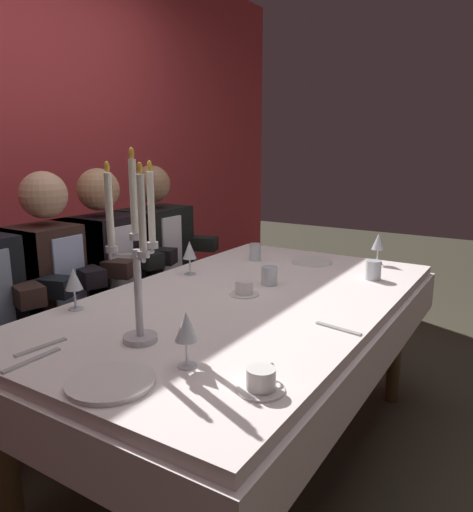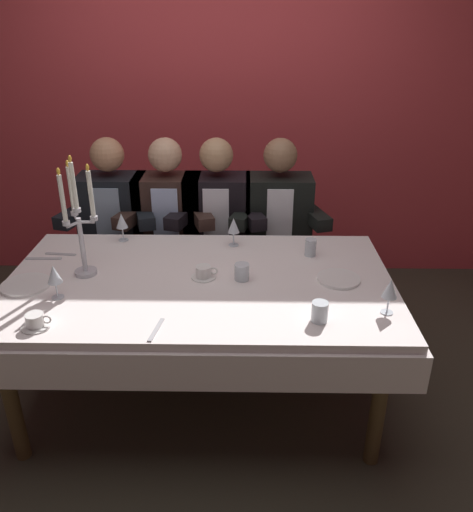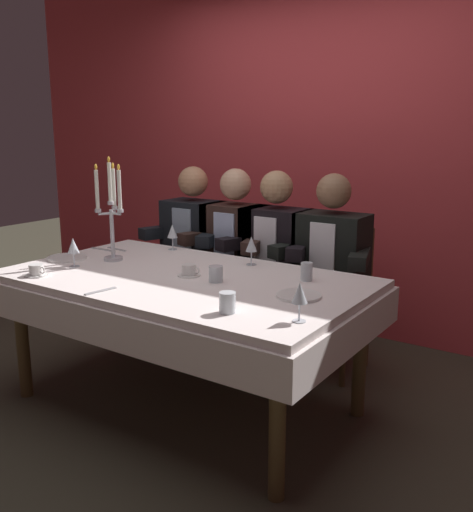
{
  "view_description": "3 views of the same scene",
  "coord_description": "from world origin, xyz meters",
  "px_view_note": "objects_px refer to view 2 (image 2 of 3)",
  "views": [
    {
      "loc": [
        -1.63,
        -0.98,
        1.35
      ],
      "look_at": [
        0.15,
        0.13,
        0.87
      ],
      "focal_mm": 33.85,
      "sensor_mm": 36.0,
      "label": 1
    },
    {
      "loc": [
        0.22,
        -2.22,
        1.93
      ],
      "look_at": [
        0.18,
        0.1,
        0.82
      ],
      "focal_mm": 35.95,
      "sensor_mm": 36.0,
      "label": 2
    },
    {
      "loc": [
        1.87,
        -2.26,
        1.51
      ],
      "look_at": [
        0.28,
        0.09,
        0.87
      ],
      "focal_mm": 40.11,
      "sensor_mm": 36.0,
      "label": 3
    }
  ],
  "objects_px": {
    "seated_diner_0": "(114,215)",
    "wine_glass_3": "(390,290)",
    "wine_glass_1": "(122,222)",
    "wine_glass_2": "(234,226)",
    "dining_table": "(200,300)",
    "candelabra": "(79,223)",
    "coffee_cup_1": "(36,321)",
    "dinner_plate_1": "(26,285)",
    "wine_glass_0": "(54,275)",
    "water_tumbler_2": "(320,312)",
    "water_tumbler_0": "(242,272)",
    "seated_diner_2": "(217,215)",
    "water_tumbler_1": "(311,247)",
    "coffee_cup_0": "(204,273)",
    "seated_diner_1": "(169,215)",
    "seated_diner_3": "(278,216)",
    "dinner_plate_0": "(339,279)"
  },
  "relations": [
    {
      "from": "seated_diner_0",
      "to": "wine_glass_3",
      "type": "bearing_deg",
      "value": -38.76
    },
    {
      "from": "wine_glass_1",
      "to": "wine_glass_2",
      "type": "distance_m",
      "value": 0.64
    },
    {
      "from": "dining_table",
      "to": "candelabra",
      "type": "relative_size",
      "value": 3.21
    },
    {
      "from": "coffee_cup_1",
      "to": "dinner_plate_1",
      "type": "bearing_deg",
      "value": 117.41
    },
    {
      "from": "dining_table",
      "to": "wine_glass_1",
      "type": "distance_m",
      "value": 0.71
    },
    {
      "from": "wine_glass_0",
      "to": "water_tumbler_2",
      "type": "bearing_deg",
      "value": -8.61
    },
    {
      "from": "candelabra",
      "to": "wine_glass_2",
      "type": "bearing_deg",
      "value": 26.24
    },
    {
      "from": "wine_glass_1",
      "to": "water_tumbler_2",
      "type": "bearing_deg",
      "value": -39.45
    },
    {
      "from": "dining_table",
      "to": "water_tumbler_0",
      "type": "distance_m",
      "value": 0.26
    },
    {
      "from": "wine_glass_2",
      "to": "seated_diner_2",
      "type": "height_order",
      "value": "seated_diner_2"
    },
    {
      "from": "dinner_plate_1",
      "to": "water_tumbler_2",
      "type": "relative_size",
      "value": 2.61
    },
    {
      "from": "water_tumbler_0",
      "to": "water_tumbler_1",
      "type": "distance_m",
      "value": 0.47
    },
    {
      "from": "wine_glass_0",
      "to": "coffee_cup_0",
      "type": "relative_size",
      "value": 1.24
    },
    {
      "from": "candelabra",
      "to": "seated_diner_1",
      "type": "bearing_deg",
      "value": 70.22
    },
    {
      "from": "coffee_cup_1",
      "to": "dining_table",
      "type": "bearing_deg",
      "value": 34.06
    },
    {
      "from": "seated_diner_1",
      "to": "seated_diner_3",
      "type": "distance_m",
      "value": 0.71
    },
    {
      "from": "coffee_cup_1",
      "to": "water_tumbler_1",
      "type": "bearing_deg",
      "value": 30.44
    },
    {
      "from": "wine_glass_3",
      "to": "seated_diner_2",
      "type": "bearing_deg",
      "value": 124.07
    },
    {
      "from": "water_tumbler_2",
      "to": "seated_diner_1",
      "type": "distance_m",
      "value": 1.5
    },
    {
      "from": "dinner_plate_1",
      "to": "wine_glass_2",
      "type": "height_order",
      "value": "wine_glass_2"
    },
    {
      "from": "candelabra",
      "to": "wine_glass_1",
      "type": "bearing_deg",
      "value": 76.98
    },
    {
      "from": "dining_table",
      "to": "wine_glass_3",
      "type": "distance_m",
      "value": 0.93
    },
    {
      "from": "candelabra",
      "to": "wine_glass_2",
      "type": "height_order",
      "value": "candelabra"
    },
    {
      "from": "dinner_plate_0",
      "to": "wine_glass_3",
      "type": "relative_size",
      "value": 1.29
    },
    {
      "from": "coffee_cup_0",
      "to": "seated_diner_2",
      "type": "relative_size",
      "value": 0.11
    },
    {
      "from": "candelabra",
      "to": "water_tumbler_2",
      "type": "relative_size",
      "value": 6.73
    },
    {
      "from": "seated_diner_3",
      "to": "dinner_plate_0",
      "type": "bearing_deg",
      "value": -74.54
    },
    {
      "from": "candelabra",
      "to": "water_tumbler_0",
      "type": "bearing_deg",
      "value": -3.66
    },
    {
      "from": "candelabra",
      "to": "seated_diner_3",
      "type": "distance_m",
      "value": 1.34
    },
    {
      "from": "dining_table",
      "to": "water_tumbler_1",
      "type": "distance_m",
      "value": 0.66
    },
    {
      "from": "water_tumbler_0",
      "to": "seated_diner_3",
      "type": "xyz_separation_m",
      "value": [
        0.23,
        0.89,
        -0.05
      ]
    },
    {
      "from": "dinner_plate_0",
      "to": "coffee_cup_0",
      "type": "distance_m",
      "value": 0.66
    },
    {
      "from": "water_tumbler_1",
      "to": "candelabra",
      "type": "bearing_deg",
      "value": -168.34
    },
    {
      "from": "water_tumbler_1",
      "to": "seated_diner_2",
      "type": "xyz_separation_m",
      "value": [
        -0.53,
        0.6,
        -0.05
      ]
    },
    {
      "from": "wine_glass_1",
      "to": "seated_diner_1",
      "type": "bearing_deg",
      "value": 63.94
    },
    {
      "from": "wine_glass_1",
      "to": "wine_glass_3",
      "type": "distance_m",
      "value": 1.53
    },
    {
      "from": "water_tumbler_1",
      "to": "wine_glass_0",
      "type": "bearing_deg",
      "value": -158.66
    },
    {
      "from": "seated_diner_1",
      "to": "seated_diner_2",
      "type": "relative_size",
      "value": 1.0
    },
    {
      "from": "candelabra",
      "to": "seated_diner_3",
      "type": "relative_size",
      "value": 0.49
    },
    {
      "from": "wine_glass_1",
      "to": "coffee_cup_1",
      "type": "relative_size",
      "value": 1.24
    },
    {
      "from": "water_tumbler_0",
      "to": "seated_diner_0",
      "type": "bearing_deg",
      "value": 133.32
    },
    {
      "from": "dining_table",
      "to": "wine_glass_2",
      "type": "height_order",
      "value": "wine_glass_2"
    },
    {
      "from": "water_tumbler_2",
      "to": "seated_diner_1",
      "type": "height_order",
      "value": "seated_diner_1"
    },
    {
      "from": "wine_glass_3",
      "to": "seated_diner_3",
      "type": "distance_m",
      "value": 1.26
    },
    {
      "from": "dinner_plate_0",
      "to": "water_tumbler_2",
      "type": "distance_m",
      "value": 0.4
    },
    {
      "from": "dinner_plate_1",
      "to": "water_tumbler_1",
      "type": "bearing_deg",
      "value": 14.75
    },
    {
      "from": "candelabra",
      "to": "water_tumbler_1",
      "type": "relative_size",
      "value": 6.49
    },
    {
      "from": "dinner_plate_0",
      "to": "seated_diner_3",
      "type": "distance_m",
      "value": 0.92
    },
    {
      "from": "coffee_cup_0",
      "to": "seated_diner_3",
      "type": "bearing_deg",
      "value": 64.37
    },
    {
      "from": "wine_glass_1",
      "to": "seated_diner_2",
      "type": "distance_m",
      "value": 0.68
    }
  ]
}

